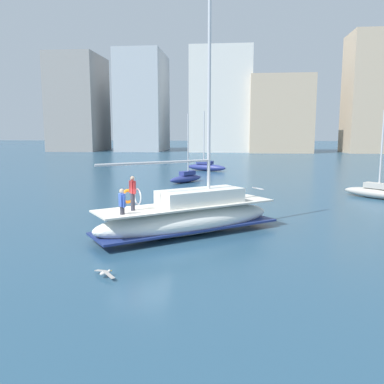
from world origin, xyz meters
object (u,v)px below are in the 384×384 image
(moored_sloop_near, at_px, (375,191))
(moored_sloop_far, at_px, (206,166))
(main_sailboat, at_px, (189,216))
(moored_catamaran, at_px, (186,177))
(seagull, at_px, (105,273))

(moored_sloop_near, xyz_separation_m, moored_sloop_far, (-14.08, 19.89, 0.06))
(moored_sloop_near, relative_size, moored_sloop_far, 0.87)
(moored_sloop_near, bearing_deg, main_sailboat, -136.88)
(moored_sloop_near, distance_m, moored_catamaran, 17.26)
(moored_catamaran, bearing_deg, moored_sloop_far, 84.10)
(moored_sloop_near, relative_size, seagull, 6.88)
(main_sailboat, height_order, seagull, main_sailboat)
(seagull, bearing_deg, main_sailboat, 69.81)
(main_sailboat, distance_m, seagull, 6.65)
(moored_sloop_far, bearing_deg, main_sailboat, -87.82)
(moored_sloop_far, xyz_separation_m, seagull, (-1.06, -38.15, -0.41))
(main_sailboat, bearing_deg, moored_catamaran, 96.98)
(moored_sloop_far, distance_m, moored_catamaran, 12.00)
(moored_catamaran, bearing_deg, moored_sloop_near, -27.46)
(main_sailboat, xyz_separation_m, moored_sloop_near, (12.86, 12.05, -0.38))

